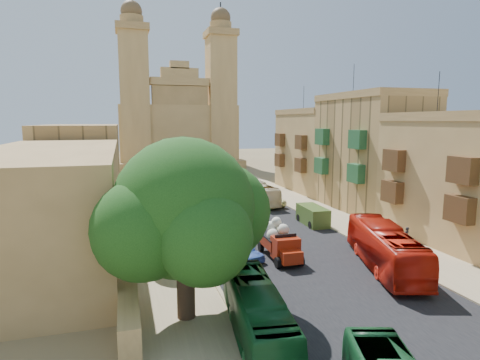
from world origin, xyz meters
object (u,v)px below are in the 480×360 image
church (177,125)px  bus_red_east (385,248)px  street_tree_d (140,169)px  pedestrian_c (379,228)px  street_tree_a (161,227)px  car_blue_a (244,251)px  car_white_b (227,183)px  car_dkblue (190,183)px  car_cream (268,201)px  olive_pickup (313,216)px  ficus_tree (186,213)px  car_white_a (204,196)px  bus_cream_east (258,193)px  car_blue_b (196,179)px  street_tree_c (144,177)px  pedestrian_a (406,237)px  bus_green_north (257,312)px  red_truck (280,241)px  street_tree_b (150,198)px

church → bus_red_east: (5.32, -71.39, -7.98)m
bus_red_east → street_tree_d: bearing=-52.2°
pedestrian_c → street_tree_a: bearing=-98.1°
car_blue_a → car_white_b: size_ratio=0.94×
car_dkblue → car_white_b: (5.68, -1.72, 0.02)m
car_cream → car_white_b: 15.49m
olive_pickup → pedestrian_c: 7.10m
car_white_b → ficus_tree: bearing=70.6°
car_white_b → pedestrian_c: bearing=99.3°
car_white_a → pedestrian_c: size_ratio=1.83×
bus_cream_east → car_blue_b: bus_cream_east is taller
church → car_white_b: 34.93m
bus_cream_east → car_white_b: bearing=-89.4°
bus_red_east → ficus_tree: bearing=29.5°
street_tree_a → bus_red_east: size_ratio=0.40×
ficus_tree → street_tree_c: size_ratio=1.92×
street_tree_c → ficus_tree: bearing=-88.9°
pedestrian_a → car_white_a: bearing=-85.9°
church → street_tree_d: bearing=-108.1°
car_dkblue → pedestrian_a: bearing=-61.2°
car_white_b → pedestrian_c: (6.24, -31.10, 0.22)m
olive_pickup → pedestrian_c: bearing=-59.5°
olive_pickup → car_blue_b: (-6.52, 31.46, -0.32)m
church → street_tree_c: size_ratio=7.16×
ficus_tree → bus_red_east: (14.73, 3.21, -4.23)m
ficus_tree → car_cream: size_ratio=2.02×
car_dkblue → car_white_b: size_ratio=1.14×
bus_cream_east → bus_green_north: bearing=68.9°
church → red_truck: church is taller
olive_pickup → car_dkblue: 27.97m
car_white_a → car_blue_b: (1.62, 15.60, 0.03)m
street_tree_a → street_tree_c: (-0.00, 24.00, 0.42)m
street_tree_c → pedestrian_c: 29.67m
pedestrian_c → church: bearing=174.9°
bus_cream_east → pedestrian_a: 21.31m
bus_red_east → car_cream: size_ratio=2.28×
bus_red_east → street_tree_c: bearing=-44.8°
car_blue_a → pedestrian_c: 13.60m
ficus_tree → street_tree_c: 32.09m
olive_pickup → bus_green_north: size_ratio=0.49×
car_dkblue → car_blue_b: bearing=78.6°
street_tree_c → car_dkblue: size_ratio=1.09×
car_white_a → car_white_b: 10.65m
red_truck → car_dkblue: 35.39m
pedestrian_a → red_truck: bearing=-23.8°
car_cream → pedestrian_a: 19.30m
street_tree_b → bus_green_north: street_tree_b is taller
car_blue_a → car_dkblue: (1.54, 34.76, 0.02)m
car_white_b → car_blue_a: bearing=75.6°
church → pedestrian_a: bearing=-81.4°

